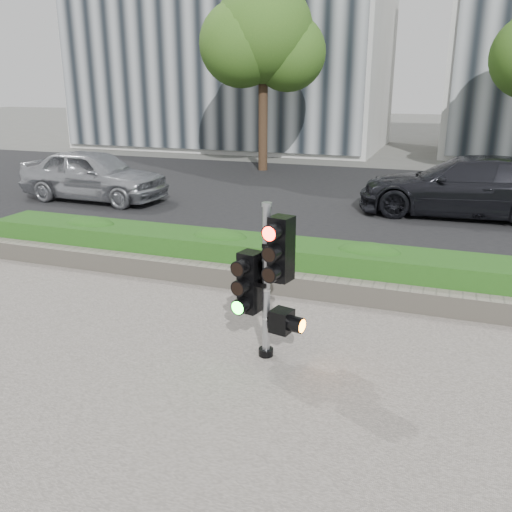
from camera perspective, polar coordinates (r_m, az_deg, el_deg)
name	(u,v)px	position (r m, az deg, el deg)	size (l,w,h in m)	color
ground	(227,341)	(7.51, -3.03, -8.93)	(120.00, 120.00, 0.00)	#51514C
sidewalk	(126,452)	(5.63, -13.48, -19.39)	(16.00, 11.00, 0.03)	#9E9389
road	(355,199)	(16.72, 10.35, 5.88)	(60.00, 13.00, 0.02)	black
curb	(292,267)	(10.24, 3.77, -1.14)	(60.00, 0.25, 0.12)	gray
stone_wall	(271,282)	(9.06, 1.58, -2.71)	(12.00, 0.32, 0.34)	gray
hedge	(283,261)	(9.59, 2.81, -0.48)	(12.00, 1.00, 0.68)	#3D8B2A
building_left	(236,1)	(31.68, -2.17, 25.24)	(16.00, 9.00, 15.00)	#B7B7B2
tree_left	(263,36)	(21.99, 0.78, 22.12)	(4.61, 4.03, 7.34)	black
traffic_signal	(270,274)	(6.64, 1.44, -1.91)	(0.73, 0.58, 2.00)	black
car_silver	(93,175)	(16.88, -16.74, 8.19)	(1.79, 4.46, 1.52)	#ABACB2
car_dark	(465,186)	(15.23, 21.15, 6.87)	(2.19, 5.38, 1.56)	black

